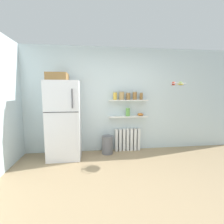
{
  "coord_description": "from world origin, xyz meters",
  "views": [
    {
      "loc": [
        -0.57,
        -2.07,
        1.51
      ],
      "look_at": [
        -0.1,
        1.6,
        1.05
      ],
      "focal_mm": 26.05,
      "sensor_mm": 36.0,
      "label": 1
    }
  ],
  "objects_px": {
    "storage_jar_0": "(115,96)",
    "storage_jar_1": "(122,96)",
    "refrigerator": "(64,118)",
    "trash_bin": "(107,145)",
    "shelf_bowl": "(140,114)",
    "hanging_fruit_basket": "(178,84)",
    "storage_jar_2": "(128,96)",
    "radiator": "(127,140)",
    "storage_jar_3": "(135,96)",
    "vase": "(128,112)",
    "storage_jar_4": "(141,96)"
  },
  "relations": [
    {
      "from": "vase",
      "to": "trash_bin",
      "type": "bearing_deg",
      "value": -166.52
    },
    {
      "from": "refrigerator",
      "to": "shelf_bowl",
      "type": "relative_size",
      "value": 12.49
    },
    {
      "from": "storage_jar_2",
      "to": "vase",
      "type": "xyz_separation_m",
      "value": [
        -0.01,
        -0.0,
        -0.4
      ]
    },
    {
      "from": "storage_jar_3",
      "to": "storage_jar_4",
      "type": "xyz_separation_m",
      "value": [
        0.17,
        0.0,
        -0.01
      ]
    },
    {
      "from": "storage_jar_0",
      "to": "shelf_bowl",
      "type": "xyz_separation_m",
      "value": [
        0.65,
        -0.0,
        -0.47
      ]
    },
    {
      "from": "storage_jar_2",
      "to": "radiator",
      "type": "bearing_deg",
      "value": 90.0
    },
    {
      "from": "storage_jar_2",
      "to": "vase",
      "type": "relative_size",
      "value": 0.91
    },
    {
      "from": "storage_jar_4",
      "to": "shelf_bowl",
      "type": "relative_size",
      "value": 1.18
    },
    {
      "from": "storage_jar_2",
      "to": "shelf_bowl",
      "type": "height_order",
      "value": "storage_jar_2"
    },
    {
      "from": "radiator",
      "to": "vase",
      "type": "distance_m",
      "value": 0.72
    },
    {
      "from": "trash_bin",
      "to": "hanging_fruit_basket",
      "type": "relative_size",
      "value": 1.26
    },
    {
      "from": "refrigerator",
      "to": "vase",
      "type": "distance_m",
      "value": 1.55
    },
    {
      "from": "storage_jar_0",
      "to": "storage_jar_1",
      "type": "bearing_deg",
      "value": 0.0
    },
    {
      "from": "storage_jar_0",
      "to": "storage_jar_4",
      "type": "bearing_deg",
      "value": -0.0
    },
    {
      "from": "storage_jar_0",
      "to": "hanging_fruit_basket",
      "type": "height_order",
      "value": "hanging_fruit_basket"
    },
    {
      "from": "storage_jar_0",
      "to": "storage_jar_2",
      "type": "height_order",
      "value": "storage_jar_0"
    },
    {
      "from": "trash_bin",
      "to": "storage_jar_2",
      "type": "bearing_deg",
      "value": 13.32
    },
    {
      "from": "storage_jar_0",
      "to": "vase",
      "type": "xyz_separation_m",
      "value": [
        0.33,
        -0.0,
        -0.41
      ]
    },
    {
      "from": "storage_jar_2",
      "to": "storage_jar_3",
      "type": "distance_m",
      "value": 0.17
    },
    {
      "from": "refrigerator",
      "to": "storage_jar_0",
      "type": "distance_m",
      "value": 1.32
    },
    {
      "from": "refrigerator",
      "to": "trash_bin",
      "type": "height_order",
      "value": "refrigerator"
    },
    {
      "from": "radiator",
      "to": "storage_jar_2",
      "type": "distance_m",
      "value": 1.12
    },
    {
      "from": "storage_jar_0",
      "to": "storage_jar_1",
      "type": "relative_size",
      "value": 0.95
    },
    {
      "from": "storage_jar_1",
      "to": "shelf_bowl",
      "type": "relative_size",
      "value": 1.35
    },
    {
      "from": "radiator",
      "to": "storage_jar_3",
      "type": "distance_m",
      "value": 1.15
    },
    {
      "from": "storage_jar_1",
      "to": "storage_jar_3",
      "type": "bearing_deg",
      "value": -0.0
    },
    {
      "from": "refrigerator",
      "to": "shelf_bowl",
      "type": "distance_m",
      "value": 1.87
    },
    {
      "from": "shelf_bowl",
      "to": "refrigerator",
      "type": "bearing_deg",
      "value": -173.25
    },
    {
      "from": "storage_jar_4",
      "to": "storage_jar_1",
      "type": "bearing_deg",
      "value": 180.0
    },
    {
      "from": "radiator",
      "to": "vase",
      "type": "xyz_separation_m",
      "value": [
        -0.01,
        -0.03,
        0.72
      ]
    },
    {
      "from": "radiator",
      "to": "storage_jar_3",
      "type": "bearing_deg",
      "value": -10.25
    },
    {
      "from": "refrigerator",
      "to": "hanging_fruit_basket",
      "type": "xyz_separation_m",
      "value": [
        2.57,
        -0.24,
        0.77
      ]
    },
    {
      "from": "shelf_bowl",
      "to": "trash_bin",
      "type": "height_order",
      "value": "shelf_bowl"
    },
    {
      "from": "refrigerator",
      "to": "radiator",
      "type": "xyz_separation_m",
      "value": [
        1.54,
        0.25,
        -0.63
      ]
    },
    {
      "from": "storage_jar_2",
      "to": "trash_bin",
      "type": "relative_size",
      "value": 0.41
    },
    {
      "from": "shelf_bowl",
      "to": "trash_bin",
      "type": "distance_m",
      "value": 1.13
    },
    {
      "from": "storage_jar_3",
      "to": "hanging_fruit_basket",
      "type": "bearing_deg",
      "value": -28.13
    },
    {
      "from": "storage_jar_3",
      "to": "storage_jar_0",
      "type": "bearing_deg",
      "value": 180.0
    },
    {
      "from": "storage_jar_0",
      "to": "storage_jar_3",
      "type": "bearing_deg",
      "value": -0.0
    },
    {
      "from": "storage_jar_0",
      "to": "shelf_bowl",
      "type": "height_order",
      "value": "storage_jar_0"
    },
    {
      "from": "storage_jar_1",
      "to": "storage_jar_4",
      "type": "height_order",
      "value": "storage_jar_1"
    },
    {
      "from": "storage_jar_1",
      "to": "storage_jar_2",
      "type": "relative_size",
      "value": 1.14
    },
    {
      "from": "trash_bin",
      "to": "storage_jar_4",
      "type": "bearing_deg",
      "value": 8.35
    },
    {
      "from": "vase",
      "to": "trash_bin",
      "type": "relative_size",
      "value": 0.45
    },
    {
      "from": "storage_jar_3",
      "to": "storage_jar_4",
      "type": "distance_m",
      "value": 0.17
    },
    {
      "from": "refrigerator",
      "to": "storage_jar_4",
      "type": "bearing_deg",
      "value": 6.71
    },
    {
      "from": "hanging_fruit_basket",
      "to": "storage_jar_4",
      "type": "bearing_deg",
      "value": 146.51
    },
    {
      "from": "shelf_bowl",
      "to": "hanging_fruit_basket",
      "type": "height_order",
      "value": "hanging_fruit_basket"
    },
    {
      "from": "storage_jar_1",
      "to": "vase",
      "type": "distance_m",
      "value": 0.44
    },
    {
      "from": "storage_jar_3",
      "to": "trash_bin",
      "type": "height_order",
      "value": "storage_jar_3"
    }
  ]
}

